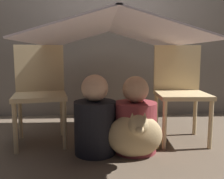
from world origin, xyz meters
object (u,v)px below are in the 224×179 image
Objects in this scene: person_second at (135,121)px; person_front at (95,121)px; chair_left at (40,88)px; chair_right at (180,88)px; dog at (135,135)px.

person_front is at bearing -176.06° from person_second.
chair_left is 1.38× the size of person_front.
chair_right is 2.06× the size of dog.
dog is at bearing -97.53° from person_second.
chair_left reaches higher than person_second.
chair_right reaches higher than dog.
person_second is (0.32, 0.02, -0.01)m from person_front.
person_front is (-0.77, -0.31, -0.22)m from chair_right.
person_front is 0.33m from dog.
chair_left is 0.62m from person_front.
person_front is at bearing -155.41° from chair_right.
person_second is at bearing -31.09° from chair_left.
chair_right reaches higher than person_front.
dog is (-0.02, -0.14, -0.07)m from person_second.
chair_left is at bearing 147.66° from person_front.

